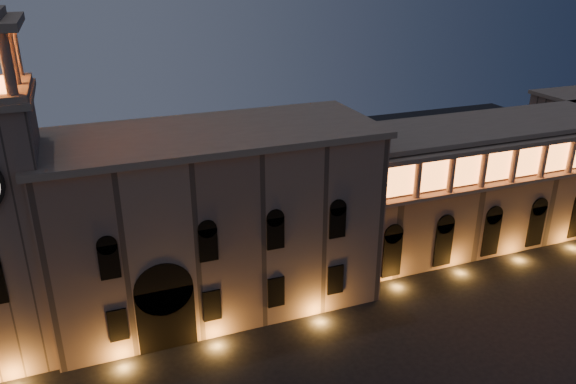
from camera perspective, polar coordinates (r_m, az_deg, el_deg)
name	(u,v)px	position (r m, az deg, el deg)	size (l,w,h in m)	color
government_building	(214,221)	(53.61, -7.57, -2.90)	(30.80, 12.80, 17.60)	#7D6151
colonnade_wing	(490,181)	(70.86, 19.83, 1.09)	(40.60, 11.50, 14.50)	#785D4D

